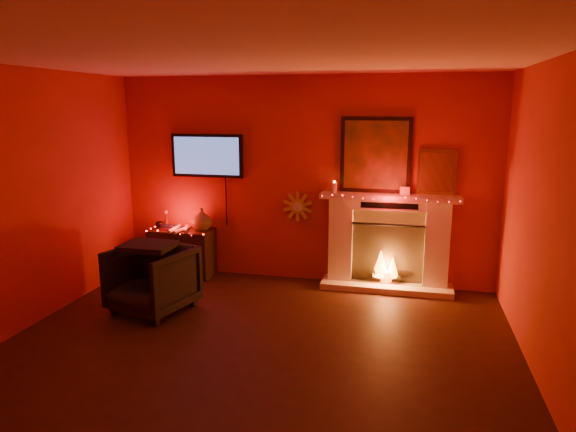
% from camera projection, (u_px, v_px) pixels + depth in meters
% --- Properties ---
extents(room, '(5.00, 5.00, 5.00)m').
position_uv_depth(room, '(242.00, 220.00, 4.36)').
color(room, black).
rests_on(room, ground).
extents(floor, '(5.00, 5.00, 0.00)m').
position_uv_depth(floor, '(245.00, 365.00, 4.65)').
color(floor, black).
rests_on(floor, ground).
extents(fireplace, '(1.72, 0.40, 2.18)m').
position_uv_depth(fireplace, '(388.00, 233.00, 6.52)').
color(fireplace, beige).
rests_on(fireplace, floor).
extents(tv, '(1.00, 0.07, 1.24)m').
position_uv_depth(tv, '(207.00, 156.00, 6.93)').
color(tv, black).
rests_on(tv, room).
extents(sunburst_clock, '(0.40, 0.03, 0.40)m').
position_uv_depth(sunburst_clock, '(298.00, 206.00, 6.81)').
color(sunburst_clock, gold).
rests_on(sunburst_clock, room).
extents(console_table, '(0.86, 0.51, 0.95)m').
position_uv_depth(console_table, '(184.00, 249.00, 7.08)').
color(console_table, black).
rests_on(console_table, floor).
extents(armchair, '(1.00, 1.01, 0.75)m').
position_uv_depth(armchair, '(152.00, 279.00, 5.83)').
color(armchair, black).
rests_on(armchair, floor).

